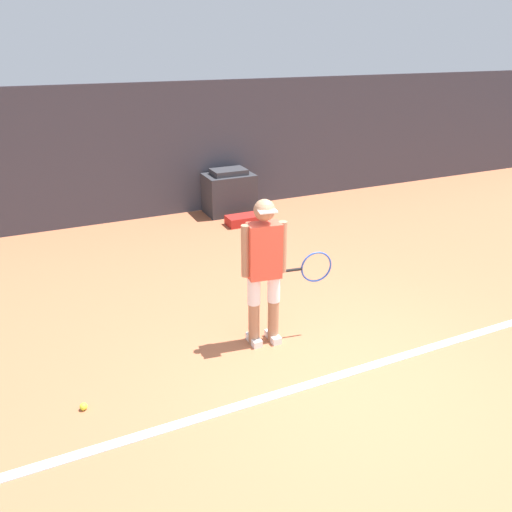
{
  "coord_description": "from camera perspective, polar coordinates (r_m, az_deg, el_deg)",
  "views": [
    {
      "loc": [
        -2.51,
        -3.2,
        3.06
      ],
      "look_at": [
        -0.48,
        1.23,
        0.95
      ],
      "focal_mm": 35.0,
      "sensor_mm": 36.0,
      "label": 1
    }
  ],
  "objects": [
    {
      "name": "court_baseline",
      "position": [
        5.19,
        10.06,
        -13.15
      ],
      "size": [
        21.6,
        0.1,
        0.01
      ],
      "color": "white",
      "rests_on": "ground_plane"
    },
    {
      "name": "covered_chair",
      "position": [
        9.6,
        -3.08,
        7.27
      ],
      "size": [
        0.92,
        0.63,
        0.85
      ],
      "color": "#333338",
      "rests_on": "ground_plane"
    },
    {
      "name": "tennis_player",
      "position": [
        5.17,
        1.1,
        -1.24
      ],
      "size": [
        1.0,
        0.31,
        1.64
      ],
      "rotation": [
        0.0,
        0.0,
        -0.15
      ],
      "color": "#A37556",
      "rests_on": "ground_plane"
    },
    {
      "name": "back_wall",
      "position": [
        9.53,
        -9.06,
        11.88
      ],
      "size": [
        24.0,
        0.1,
        2.42
      ],
      "color": "#383842",
      "rests_on": "ground_plane"
    },
    {
      "name": "tennis_ball",
      "position": [
        4.94,
        -19.11,
        -15.94
      ],
      "size": [
        0.07,
        0.07,
        0.07
      ],
      "color": "#D1E533",
      "rests_on": "ground_plane"
    },
    {
      "name": "ground_plane",
      "position": [
        5.09,
        11.06,
        -14.12
      ],
      "size": [
        24.0,
        24.0,
        0.0
      ],
      "primitive_type": "plane",
      "color": "#B76642"
    },
    {
      "name": "equipment_bag",
      "position": [
        9.06,
        -1.07,
        4.19
      ],
      "size": [
        0.74,
        0.34,
        0.17
      ],
      "color": "#B2231E",
      "rests_on": "ground_plane"
    }
  ]
}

